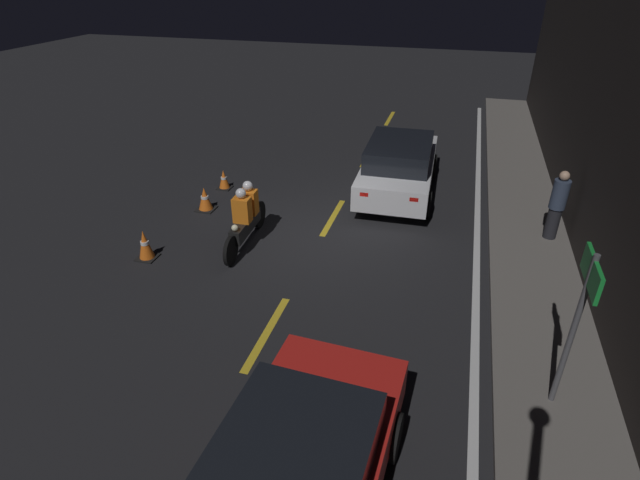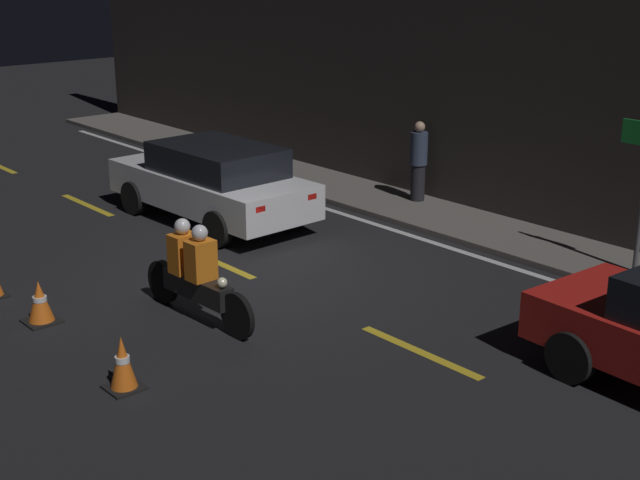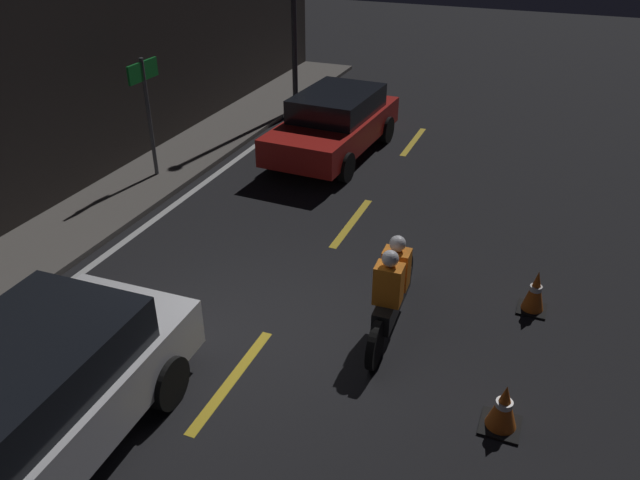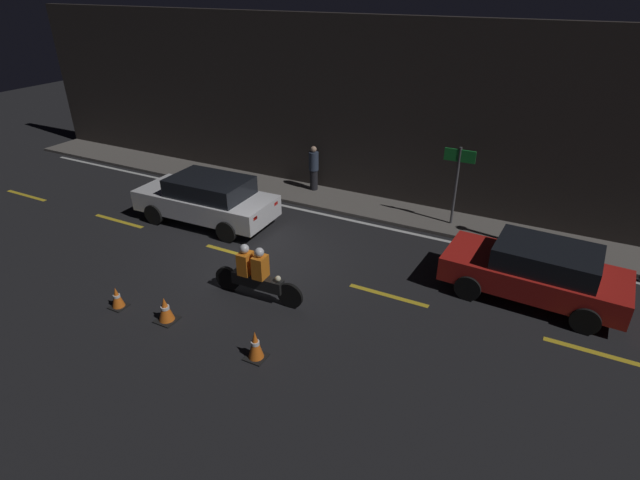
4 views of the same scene
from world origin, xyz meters
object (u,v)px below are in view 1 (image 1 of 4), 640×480
at_px(traffic_cone_far, 145,245).
at_px(shop_sign, 582,303).
at_px(traffic_cone_mid, 205,199).
at_px(sedan_white, 399,165).
at_px(pedestrian, 557,205).
at_px(motorcycle, 246,217).
at_px(traffic_cone_near, 224,180).

height_order(traffic_cone_far, shop_sign, shop_sign).
distance_m(traffic_cone_mid, traffic_cone_far, 2.47).
bearing_deg(shop_sign, sedan_white, -155.02).
xyz_separation_m(pedestrian, shop_sign, (5.04, -0.50, 0.89)).
distance_m(motorcycle, traffic_cone_mid, 2.13).
distance_m(traffic_cone_near, pedestrian, 8.35).
height_order(traffic_cone_mid, shop_sign, shop_sign).
xyz_separation_m(traffic_cone_far, shop_sign, (1.94, 7.78, 1.47)).
height_order(sedan_white, traffic_cone_mid, sedan_white).
height_order(traffic_cone_near, traffic_cone_mid, traffic_cone_mid).
bearing_deg(pedestrian, motorcycle, -73.67).
bearing_deg(sedan_white, traffic_cone_mid, 116.41).
distance_m(sedan_white, motorcycle, 4.62).
distance_m(motorcycle, pedestrian, 6.76).
distance_m(sedan_white, pedestrian, 4.07).
relative_size(motorcycle, pedestrian, 1.49).
bearing_deg(traffic_cone_near, pedestrian, 85.00).
xyz_separation_m(traffic_cone_near, traffic_cone_far, (3.82, 0.01, 0.06)).
bearing_deg(motorcycle, traffic_cone_mid, -129.32).
height_order(motorcycle, pedestrian, pedestrian).
distance_m(traffic_cone_far, pedestrian, 8.86).
bearing_deg(traffic_cone_mid, shop_sign, 60.10).
height_order(traffic_cone_near, pedestrian, pedestrian).
bearing_deg(shop_sign, pedestrian, 174.38).
height_order(motorcycle, traffic_cone_near, motorcycle).
height_order(sedan_white, motorcycle, sedan_white).
relative_size(traffic_cone_near, traffic_cone_far, 0.81).
bearing_deg(pedestrian, traffic_cone_near, -95.00).
relative_size(motorcycle, shop_sign, 0.98).
distance_m(traffic_cone_near, shop_sign, 9.81).
bearing_deg(shop_sign, traffic_cone_mid, -119.90).
distance_m(traffic_cone_far, shop_sign, 8.15).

